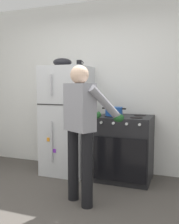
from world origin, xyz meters
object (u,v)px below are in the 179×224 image
Objects in this scene: stove_range at (125,148)px; person_cook at (83,122)px; red_pot at (114,111)px; mixing_bowl at (62,62)px; coffee_mug at (79,63)px; refrigerator at (68,120)px.

person_cook is (-0.30, -0.91, 0.50)m from stove_range.
stove_range is 2.68× the size of red_pot.
mixing_bowl is (-1.00, 0.01, 1.26)m from stove_range.
stove_range is 1.61m from mixing_bowl.
red_pot is 0.92m from coffee_mug.
mixing_bowl is at bearing 176.61° from red_pot.
stove_range is at bearing -0.59° from mixing_bowl.
stove_range is 0.56m from red_pot.
refrigerator is 4.76× the size of red_pot.
red_pot is at bearing -9.77° from coffee_mug.
stove_range is 3.26× the size of mixing_bowl.
coffee_mug is 0.27m from mixing_bowl.
coffee_mug is at bearing 15.40° from refrigerator.
person_cook is 5.56× the size of mixing_bowl.
refrigerator is 1.77× the size of stove_range.
coffee_mug is at bearing 175.34° from stove_range.
coffee_mug is at bearing 170.23° from red_pot.
coffee_mug is (-0.58, 0.10, 0.71)m from red_pot.
refrigerator is 1.04× the size of person_cook.
red_pot is at bearing -166.08° from stove_range.
red_pot is 1.12m from mixing_bowl.
mixing_bowl is at bearing 179.41° from stove_range.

